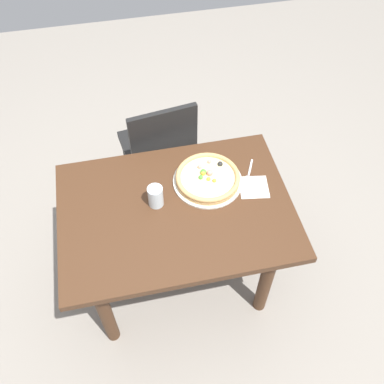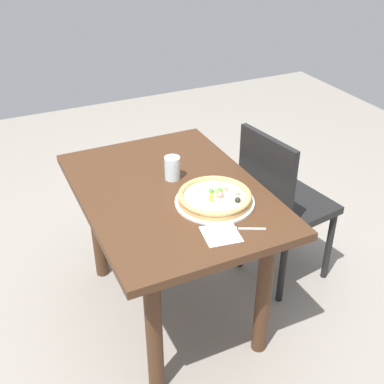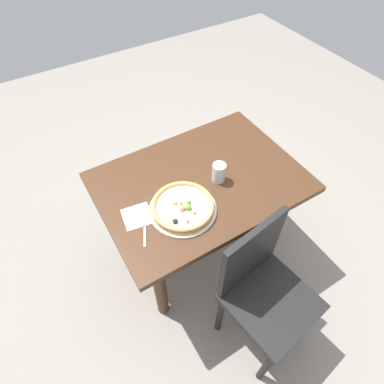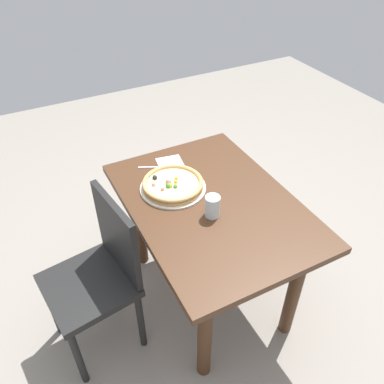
{
  "view_description": "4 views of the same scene",
  "coord_description": "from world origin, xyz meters",
  "px_view_note": "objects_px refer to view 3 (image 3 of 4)",
  "views": [
    {
      "loc": [
        0.18,
        1.2,
        2.38
      ],
      "look_at": [
        -0.09,
        -0.06,
        0.74
      ],
      "focal_mm": 40.54,
      "sensor_mm": 36.0,
      "label": 1
    },
    {
      "loc": [
        -1.75,
        0.72,
        1.86
      ],
      "look_at": [
        -0.09,
        -0.06,
        0.74
      ],
      "focal_mm": 45.85,
      "sensor_mm": 36.0,
      "label": 2
    },
    {
      "loc": [
        -0.66,
        -0.99,
        2.04
      ],
      "look_at": [
        -0.09,
        -0.06,
        0.74
      ],
      "focal_mm": 30.29,
      "sensor_mm": 36.0,
      "label": 3
    },
    {
      "loc": [
        1.27,
        -0.77,
        1.99
      ],
      "look_at": [
        -0.09,
        -0.06,
        0.74
      ],
      "focal_mm": 36.39,
      "sensor_mm": 36.0,
      "label": 4
    }
  ],
  "objects_px": {
    "plate": "(183,209)",
    "pizza": "(183,206)",
    "drinking_glass": "(219,173)",
    "chair_near": "(263,289)",
    "fork": "(145,229)",
    "napkin": "(137,216)",
    "dining_table": "(200,194)"
  },
  "relations": [
    {
      "from": "plate",
      "to": "pizza",
      "type": "relative_size",
      "value": 1.08
    },
    {
      "from": "plate",
      "to": "drinking_glass",
      "type": "height_order",
      "value": "drinking_glass"
    },
    {
      "from": "drinking_glass",
      "to": "pizza",
      "type": "bearing_deg",
      "value": -163.29
    },
    {
      "from": "chair_near",
      "to": "fork",
      "type": "distance_m",
      "value": 0.66
    },
    {
      "from": "fork",
      "to": "drinking_glass",
      "type": "relative_size",
      "value": 1.4
    },
    {
      "from": "drinking_glass",
      "to": "chair_near",
      "type": "bearing_deg",
      "value": -99.58
    },
    {
      "from": "plate",
      "to": "fork",
      "type": "distance_m",
      "value": 0.22
    },
    {
      "from": "chair_near",
      "to": "drinking_glass",
      "type": "distance_m",
      "value": 0.64
    },
    {
      "from": "pizza",
      "to": "drinking_glass",
      "type": "relative_size",
      "value": 2.86
    },
    {
      "from": "pizza",
      "to": "napkin",
      "type": "distance_m",
      "value": 0.23
    },
    {
      "from": "pizza",
      "to": "fork",
      "type": "bearing_deg",
      "value": -178.41
    },
    {
      "from": "dining_table",
      "to": "napkin",
      "type": "height_order",
      "value": "napkin"
    },
    {
      "from": "drinking_glass",
      "to": "napkin",
      "type": "xyz_separation_m",
      "value": [
        -0.49,
        0.0,
        -0.05
      ]
    },
    {
      "from": "pizza",
      "to": "drinking_glass",
      "type": "bearing_deg",
      "value": 16.71
    },
    {
      "from": "pizza",
      "to": "chair_near",
      "type": "bearing_deg",
      "value": -69.9
    },
    {
      "from": "chair_near",
      "to": "napkin",
      "type": "xyz_separation_m",
      "value": [
        -0.39,
        0.57,
        0.23
      ]
    },
    {
      "from": "plate",
      "to": "chair_near",
      "type": "bearing_deg",
      "value": -69.95
    },
    {
      "from": "dining_table",
      "to": "fork",
      "type": "xyz_separation_m",
      "value": [
        -0.4,
        -0.13,
        0.13
      ]
    },
    {
      "from": "dining_table",
      "to": "fork",
      "type": "bearing_deg",
      "value": -161.56
    },
    {
      "from": "pizza",
      "to": "drinking_glass",
      "type": "distance_m",
      "value": 0.28
    },
    {
      "from": "fork",
      "to": "drinking_glass",
      "type": "xyz_separation_m",
      "value": [
        0.49,
        0.09,
        0.05
      ]
    },
    {
      "from": "dining_table",
      "to": "pizza",
      "type": "relative_size",
      "value": 3.49
    },
    {
      "from": "napkin",
      "to": "plate",
      "type": "bearing_deg",
      "value": -21.19
    },
    {
      "from": "chair_near",
      "to": "fork",
      "type": "bearing_deg",
      "value": -58.76
    },
    {
      "from": "dining_table",
      "to": "pizza",
      "type": "xyz_separation_m",
      "value": [
        -0.19,
        -0.13,
        0.15
      ]
    },
    {
      "from": "chair_near",
      "to": "pizza",
      "type": "relative_size",
      "value": 2.81
    },
    {
      "from": "plate",
      "to": "drinking_glass",
      "type": "xyz_separation_m",
      "value": [
        0.27,
        0.08,
        0.05
      ]
    },
    {
      "from": "plate",
      "to": "drinking_glass",
      "type": "relative_size",
      "value": 3.1
    },
    {
      "from": "fork",
      "to": "drinking_glass",
      "type": "distance_m",
      "value": 0.5
    },
    {
      "from": "fork",
      "to": "pizza",
      "type": "bearing_deg",
      "value": -62.56
    },
    {
      "from": "plate",
      "to": "fork",
      "type": "relative_size",
      "value": 2.22
    },
    {
      "from": "drinking_glass",
      "to": "dining_table",
      "type": "bearing_deg",
      "value": 151.23
    }
  ]
}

